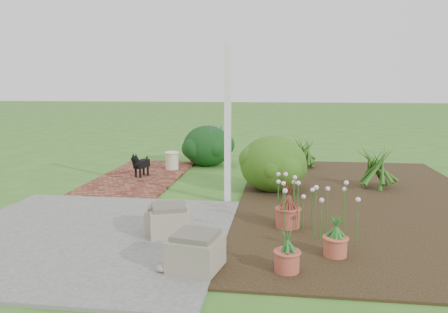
# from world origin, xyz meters

# --- Properties ---
(ground) EXTENTS (80.00, 80.00, 0.00)m
(ground) POSITION_xyz_m (0.00, 0.00, 0.00)
(ground) COLOR #376820
(ground) RESTS_ON ground
(concrete_patio) EXTENTS (3.50, 3.50, 0.04)m
(concrete_patio) POSITION_xyz_m (-1.25, -1.75, 0.02)
(concrete_patio) COLOR #595956
(concrete_patio) RESTS_ON ground
(brick_path) EXTENTS (1.60, 3.50, 0.04)m
(brick_path) POSITION_xyz_m (-1.70, 1.75, 0.02)
(brick_path) COLOR #59221C
(brick_path) RESTS_ON ground
(garden_bed) EXTENTS (4.00, 7.00, 0.03)m
(garden_bed) POSITION_xyz_m (2.50, 0.50, 0.01)
(garden_bed) COLOR black
(garden_bed) RESTS_ON ground
(veranda_post) EXTENTS (0.10, 0.10, 2.50)m
(veranda_post) POSITION_xyz_m (0.30, 0.10, 1.25)
(veranda_post) COLOR white
(veranda_post) RESTS_ON ground
(stone_trough_near) EXTENTS (0.57, 0.57, 0.32)m
(stone_trough_near) POSITION_xyz_m (0.31, -2.59, 0.20)
(stone_trough_near) COLOR #756F59
(stone_trough_near) RESTS_ON concrete_patio
(stone_trough_mid) EXTENTS (0.46, 0.46, 0.30)m
(stone_trough_mid) POSITION_xyz_m (-0.27, -1.54, 0.19)
(stone_trough_mid) COLOR gray
(stone_trough_mid) RESTS_ON concrete_patio
(stone_trough_far) EXTENTS (0.62, 0.62, 0.32)m
(stone_trough_far) POSITION_xyz_m (-0.23, -1.62, 0.20)
(stone_trough_far) COLOR gray
(stone_trough_far) RESTS_ON concrete_patio
(black_dog) EXTENTS (0.28, 0.52, 0.46)m
(black_dog) POSITION_xyz_m (-1.67, 1.65, 0.31)
(black_dog) COLOR black
(black_dog) RESTS_ON brick_path
(cream_ceramic_urn) EXTENTS (0.35, 0.35, 0.38)m
(cream_ceramic_urn) POSITION_xyz_m (-1.23, 2.50, 0.23)
(cream_ceramic_urn) COLOR beige
(cream_ceramic_urn) RESTS_ON brick_path
(evergreen_shrub) EXTENTS (1.26, 1.26, 1.00)m
(evergreen_shrub) POSITION_xyz_m (1.01, 0.92, 0.53)
(evergreen_shrub) COLOR #1B430D
(evergreen_shrub) RESTS_ON garden_bed
(agapanthus_clump_back) EXTENTS (1.21, 1.21, 0.89)m
(agapanthus_clump_back) POSITION_xyz_m (2.87, 1.37, 0.48)
(agapanthus_clump_back) COLOR #103C0B
(agapanthus_clump_back) RESTS_ON garden_bed
(agapanthus_clump_front) EXTENTS (1.07, 1.07, 0.80)m
(agapanthus_clump_front) POSITION_xyz_m (1.63, 3.20, 0.43)
(agapanthus_clump_front) COLOR #143B10
(agapanthus_clump_front) RESTS_ON garden_bed
(pink_flower_patch) EXTENTS (1.22, 1.22, 0.67)m
(pink_flower_patch) POSITION_xyz_m (1.59, -1.32, 0.37)
(pink_flower_patch) COLOR #113D0F
(pink_flower_patch) RESTS_ON garden_bed
(terracotta_pot_bronze) EXTENTS (0.39, 0.39, 0.26)m
(terracotta_pot_bronze) POSITION_xyz_m (1.25, -1.12, 0.16)
(terracotta_pot_bronze) COLOR #A54937
(terracotta_pot_bronze) RESTS_ON garden_bed
(terracotta_pot_small_left) EXTENTS (0.26, 0.26, 0.21)m
(terracotta_pot_small_left) POSITION_xyz_m (1.76, -2.04, 0.14)
(terracotta_pot_small_left) COLOR #B1533C
(terracotta_pot_small_left) RESTS_ON garden_bed
(terracotta_pot_small_right) EXTENTS (0.26, 0.26, 0.21)m
(terracotta_pot_small_right) POSITION_xyz_m (1.23, -2.51, 0.14)
(terracotta_pot_small_right) COLOR #AC4A3A
(terracotta_pot_small_right) RESTS_ON garden_bed
(purple_flowering_bush) EXTENTS (1.30, 1.30, 0.97)m
(purple_flowering_bush) POSITION_xyz_m (-0.58, 3.28, 0.48)
(purple_flowering_bush) COLOR black
(purple_flowering_bush) RESTS_ON ground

